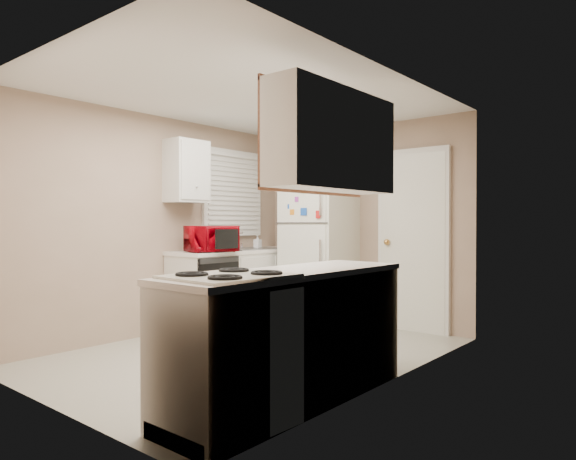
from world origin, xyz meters
The scene contains 19 objects.
floor centered at (0.00, 0.00, 0.00)m, with size 3.80×3.80×0.00m, color beige.
ceiling centered at (0.00, 0.00, 2.40)m, with size 3.80×3.80×0.00m, color white.
wall_left centered at (-1.40, 0.00, 1.20)m, with size 3.80×3.80×0.00m, color tan.
wall_right centered at (1.40, 0.00, 1.20)m, with size 3.80×3.80×0.00m, color tan.
wall_back centered at (0.00, 1.90, 1.20)m, with size 2.80×2.80×0.00m, color tan.
wall_front centered at (0.00, -1.90, 1.20)m, with size 2.80×2.80×0.00m, color tan.
left_counter centered at (-1.10, 0.90, 0.45)m, with size 0.60×1.80×0.90m, color silver.
dishwasher centered at (-0.81, 0.30, 0.49)m, with size 0.03×0.58×0.72m, color black.
sink centered at (-1.10, 1.05, 0.86)m, with size 0.54×0.74×0.16m, color gray.
microwave centered at (-0.96, 0.33, 1.05)m, with size 0.29×0.52×0.35m, color #9E000B.
soap_bottle centered at (-1.15, 1.28, 1.00)m, with size 0.08×0.08×0.17m, color white.
window_blinds centered at (-1.36, 1.05, 1.60)m, with size 0.10×0.98×1.08m, color silver.
upper_cabinet_left centered at (-1.25, 0.22, 1.80)m, with size 0.30×0.45×0.70m, color silver.
refrigerator centered at (-0.37, 1.54, 0.89)m, with size 0.73×0.71×1.77m, color silver.
cabinet_over_fridge centered at (-0.40, 1.75, 2.00)m, with size 0.70×0.30×0.40m, color silver.
interior_door centered at (0.70, 1.86, 1.02)m, with size 0.86×0.06×2.08m, color silver.
right_counter centered at (1.10, -0.80, 0.45)m, with size 0.60×2.00×0.90m, color silver.
stove centered at (1.12, -1.38, 0.42)m, with size 0.56×0.69×0.84m, color silver.
upper_cabinet_right centered at (1.25, -0.50, 1.80)m, with size 0.30×1.20×0.70m, color silver.
Camera 1 is at (3.32, -3.49, 1.22)m, focal length 32.00 mm.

